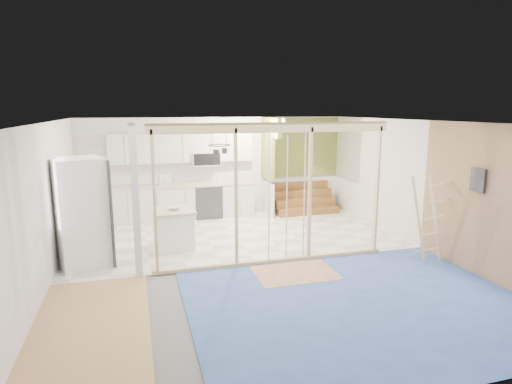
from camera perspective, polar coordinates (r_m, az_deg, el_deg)
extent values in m
cube|color=slate|center=(7.97, 0.24, -9.69)|extent=(7.00, 8.00, 0.01)
cube|color=white|center=(7.46, 0.26, 9.34)|extent=(7.00, 8.00, 0.01)
cube|color=white|center=(11.45, -5.36, 3.38)|extent=(7.00, 0.01, 2.60)
cube|color=white|center=(4.08, 16.47, -11.42)|extent=(7.00, 0.01, 2.60)
cube|color=white|center=(7.45, -26.56, -1.93)|extent=(0.01, 8.00, 2.60)
cube|color=white|center=(9.20, 21.67, 0.75)|extent=(0.01, 8.00, 2.60)
cube|color=white|center=(9.80, -3.04, -5.62)|extent=(7.00, 4.00, 0.02)
cube|color=#4D6FBC|center=(6.64, 13.90, -14.39)|extent=(5.00, 4.00, 0.02)
cube|color=tan|center=(5.92, -21.51, -18.21)|extent=(1.50, 4.00, 0.02)
cube|color=tan|center=(7.59, 5.22, -10.70)|extent=(1.40, 1.00, 0.01)
cube|color=beige|center=(7.55, 2.47, 8.59)|extent=(4.40, 0.09, 0.18)
cube|color=beige|center=(8.04, 2.32, -9.14)|extent=(4.40, 0.09, 0.06)
cube|color=silver|center=(7.32, -15.75, -1.39)|extent=(0.12, 0.14, 2.60)
cube|color=beige|center=(7.32, -13.40, -1.26)|extent=(0.04, 0.09, 2.40)
cube|color=beige|center=(7.51, -2.68, -0.66)|extent=(0.05, 0.09, 2.40)
cube|color=beige|center=(7.94, 7.19, -0.09)|extent=(0.04, 0.09, 2.40)
cube|color=beige|center=(8.58, 15.83, 0.41)|extent=(0.04, 0.09, 2.40)
cylinder|color=silver|center=(7.65, 1.75, -1.04)|extent=(0.02, 0.02, 2.35)
cylinder|color=silver|center=(7.94, 6.46, -0.67)|extent=(0.02, 0.02, 2.35)
cylinder|color=silver|center=(7.79, 4.14, -0.85)|extent=(0.02, 0.02, 2.35)
cube|color=silver|center=(11.18, -9.53, -1.39)|extent=(3.60, 0.60, 0.88)
cube|color=beige|center=(11.09, -9.60, 0.96)|extent=(3.66, 0.64, 0.05)
cube|color=silver|center=(10.11, -21.87, -3.39)|extent=(0.60, 1.60, 0.88)
cube|color=beige|center=(10.01, -22.06, -0.81)|extent=(0.64, 1.64, 0.05)
cube|color=silver|center=(11.08, -9.83, 5.87)|extent=(3.60, 0.34, 0.75)
cube|color=white|center=(11.15, -6.69, 4.45)|extent=(0.72, 0.38, 0.36)
cube|color=black|center=(10.97, -6.52, 4.34)|extent=(0.68, 0.02, 0.30)
cube|color=olive|center=(11.28, 1.57, 5.86)|extent=(0.10, 0.90, 1.60)
cube|color=white|center=(11.48, 1.53, -0.86)|extent=(0.10, 0.90, 0.90)
cube|color=olive|center=(10.57, 2.74, 8.49)|extent=(0.10, 0.50, 0.50)
cube|color=olive|center=(12.04, 5.98, 5.91)|extent=(2.20, 0.04, 1.60)
cube|color=white|center=(12.23, 5.86, -0.17)|extent=(2.20, 0.04, 0.90)
cube|color=olive|center=(11.59, 7.01, -2.60)|extent=(1.70, 0.26, 0.20)
cube|color=olive|center=(11.78, 6.54, -1.37)|extent=(1.70, 0.26, 0.20)
cube|color=olive|center=(11.97, 6.08, -0.17)|extent=(1.70, 0.26, 0.20)
cube|color=olive|center=(12.17, 5.65, 0.98)|extent=(1.70, 0.26, 0.20)
torus|color=black|center=(9.26, -4.85, 6.24)|extent=(0.52, 0.52, 0.02)
cylinder|color=black|center=(9.22, -5.79, 7.76)|extent=(0.01, 0.01, 0.50)
cylinder|color=black|center=(9.28, -3.95, 7.81)|extent=(0.01, 0.01, 0.50)
cylinder|color=#38383D|center=(9.16, -5.32, 5.23)|extent=(0.14, 0.14, 0.14)
cylinder|color=#38383D|center=(9.40, -4.23, 5.52)|extent=(0.12, 0.12, 0.12)
cube|color=tan|center=(7.74, 30.53, -1.87)|extent=(0.02, 4.00, 2.60)
cube|color=#38383D|center=(8.06, 27.47, 1.42)|extent=(0.04, 0.30, 0.40)
cylinder|color=#FFEABF|center=(10.74, 3.00, 9.55)|extent=(0.32, 0.32, 0.08)
cube|color=white|center=(8.28, -22.26, -2.59)|extent=(1.08, 1.06, 1.98)
cube|color=#38383D|center=(8.24, -19.37, -2.45)|extent=(0.28, 0.75, 1.94)
cube|color=white|center=(8.89, -10.98, -5.11)|extent=(0.80, 0.80, 0.76)
cube|color=beige|center=(8.78, -11.08, -2.48)|extent=(0.90, 0.90, 0.04)
imported|color=white|center=(8.77, -10.83, -2.11)|extent=(0.30, 0.30, 0.07)
imported|color=silver|center=(10.94, -12.72, 1.60)|extent=(0.13, 0.13, 0.29)
imported|color=white|center=(11.13, -4.82, 1.70)|extent=(0.10, 0.10, 0.17)
cube|color=#DFB988|center=(8.38, 20.86, -3.48)|extent=(0.38, 0.13, 1.63)
cube|color=#DFB988|center=(8.59, 22.77, -3.27)|extent=(0.38, 0.13, 1.63)
cube|color=#DFB988|center=(8.67, 21.79, -7.21)|extent=(0.39, 0.13, 0.11)
cube|color=#DFB988|center=(8.62, 22.28, -5.18)|extent=(0.39, 0.13, 0.11)
cube|color=#DFB988|center=(8.58, 22.77, -3.12)|extent=(0.39, 0.13, 0.11)
cube|color=#DFB988|center=(8.56, 23.27, -1.06)|extent=(0.39, 0.13, 0.11)
cube|color=#DFB988|center=(8.54, 23.77, 1.02)|extent=(0.39, 0.13, 0.11)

